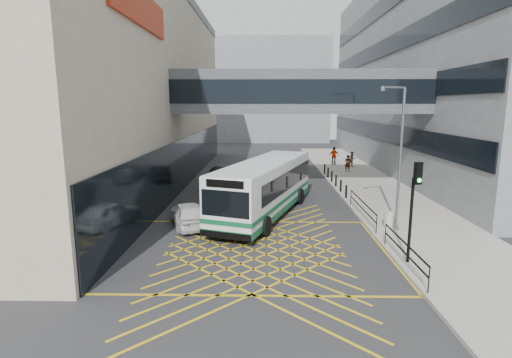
# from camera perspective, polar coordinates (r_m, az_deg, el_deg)

# --- Properties ---
(ground) EXTENTS (120.00, 120.00, 0.00)m
(ground) POSITION_cam_1_polar(r_m,az_deg,el_deg) (18.75, -0.22, -10.10)
(ground) COLOR #333335
(building_whsmith) EXTENTS (24.17, 42.00, 16.00)m
(building_whsmith) POSITION_cam_1_polar(r_m,az_deg,el_deg) (38.26, -28.27, 11.40)
(building_whsmith) COLOR #BDAE93
(building_whsmith) RESTS_ON ground
(building_right) EXTENTS (24.09, 44.00, 20.00)m
(building_right) POSITION_cam_1_polar(r_m,az_deg,el_deg) (47.89, 31.45, 13.11)
(building_right) COLOR gray
(building_right) RESTS_ON ground
(building_far) EXTENTS (28.00, 16.00, 18.00)m
(building_far) POSITION_cam_1_polar(r_m,az_deg,el_deg) (77.61, -0.75, 12.33)
(building_far) COLOR gray
(building_far) RESTS_ON ground
(skybridge) EXTENTS (20.00, 4.10, 3.00)m
(skybridge) POSITION_cam_1_polar(r_m,az_deg,el_deg) (29.67, 6.22, 12.21)
(skybridge) COLOR #494E53
(skybridge) RESTS_ON ground
(pavement) EXTENTS (6.00, 54.00, 0.16)m
(pavement) POSITION_cam_1_polar(r_m,az_deg,el_deg) (34.29, 15.56, -0.82)
(pavement) COLOR #ABA69D
(pavement) RESTS_ON ground
(box_junction) EXTENTS (12.00, 9.00, 0.01)m
(box_junction) POSITION_cam_1_polar(r_m,az_deg,el_deg) (18.75, -0.22, -10.09)
(box_junction) COLOR gold
(box_junction) RESTS_ON ground
(bus) EXTENTS (6.38, 11.97, 3.29)m
(bus) POSITION_cam_1_polar(r_m,az_deg,el_deg) (24.16, 1.41, -1.03)
(bus) COLOR white
(bus) RESTS_ON ground
(car_white) EXTENTS (3.26, 4.82, 1.42)m
(car_white) POSITION_cam_1_polar(r_m,az_deg,el_deg) (22.33, -9.62, -4.94)
(car_white) COLOR white
(car_white) RESTS_ON ground
(car_dark) EXTENTS (3.19, 4.48, 1.31)m
(car_dark) POSITION_cam_1_polar(r_m,az_deg,el_deg) (35.37, -4.48, 0.83)
(car_dark) COLOR black
(car_dark) RESTS_ON ground
(car_silver) EXTENTS (2.12, 4.18, 1.25)m
(car_silver) POSITION_cam_1_polar(r_m,az_deg,el_deg) (34.85, -0.41, 0.67)
(car_silver) COLOR gray
(car_silver) RESTS_ON ground
(traffic_light) EXTENTS (0.34, 0.51, 4.24)m
(traffic_light) POSITION_cam_1_polar(r_m,az_deg,el_deg) (17.29, 21.66, -2.55)
(traffic_light) COLOR black
(traffic_light) RESTS_ON pavement
(street_lamp) EXTENTS (1.60, 0.88, 7.39)m
(street_lamp) POSITION_cam_1_polar(r_m,az_deg,el_deg) (22.77, 19.70, 4.28)
(street_lamp) COLOR slate
(street_lamp) RESTS_ON pavement
(litter_bin) EXTENTS (0.48, 0.48, 0.83)m
(litter_bin) POSITION_cam_1_polar(r_m,az_deg,el_deg) (22.59, 18.41, -5.50)
(litter_bin) COLOR #ADA89E
(litter_bin) RESTS_ON pavement
(kerb_railings) EXTENTS (0.05, 12.54, 1.00)m
(kerb_railings) POSITION_cam_1_polar(r_m,az_deg,el_deg) (20.96, 17.03, -5.80)
(kerb_railings) COLOR black
(kerb_railings) RESTS_ON pavement
(bollards) EXTENTS (0.14, 10.14, 0.90)m
(bollards) POSITION_cam_1_polar(r_m,az_deg,el_deg) (33.61, 11.06, 0.07)
(bollards) COLOR black
(bollards) RESTS_ON pavement
(pedestrian_a) EXTENTS (0.68, 0.51, 1.64)m
(pedestrian_a) POSITION_cam_1_polar(r_m,az_deg,el_deg) (39.99, 12.95, 2.19)
(pedestrian_a) COLOR gray
(pedestrian_a) RESTS_ON pavement
(pedestrian_b) EXTENTS (0.88, 0.65, 1.62)m
(pedestrian_b) POSITION_cam_1_polar(r_m,az_deg,el_deg) (43.16, 13.58, 2.75)
(pedestrian_b) COLOR gray
(pedestrian_b) RESTS_ON pavement
(pedestrian_c) EXTENTS (1.22, 0.78, 1.91)m
(pedestrian_c) POSITION_cam_1_polar(r_m,az_deg,el_deg) (44.51, 11.09, 3.27)
(pedestrian_c) COLOR gray
(pedestrian_c) RESTS_ON pavement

